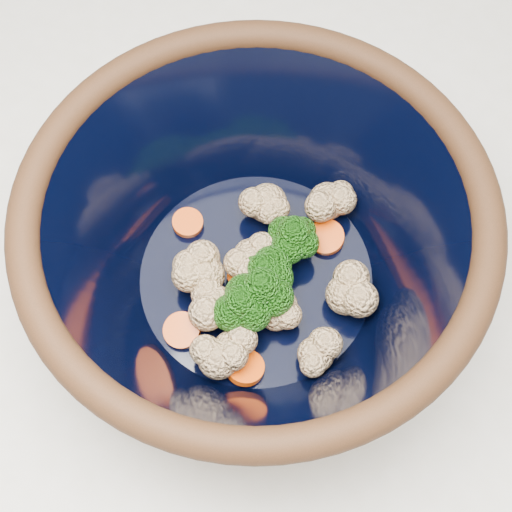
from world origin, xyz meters
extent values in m
plane|color=#9E7A54|center=(0.00, 0.00, 0.00)|extent=(3.00, 3.00, 0.00)
cube|color=silver|center=(0.00, 0.00, 0.45)|extent=(1.20, 1.20, 0.90)
cylinder|color=black|center=(-0.07, 0.01, 0.91)|extent=(0.20, 0.20, 0.01)
torus|color=black|center=(-0.07, 0.01, 1.03)|extent=(0.33, 0.33, 0.02)
cylinder|color=black|center=(-0.07, 0.01, 0.93)|extent=(0.19, 0.19, 0.00)
cylinder|color=#608442|center=(-0.06, 0.01, 0.94)|extent=(0.01, 0.01, 0.02)
ellipsoid|color=#1D6613|center=(-0.06, 0.01, 0.96)|extent=(0.04, 0.04, 0.03)
cylinder|color=#608442|center=(-0.06, 0.05, 0.94)|extent=(0.01, 0.01, 0.02)
ellipsoid|color=#1D6613|center=(-0.06, 0.05, 0.96)|extent=(0.04, 0.04, 0.03)
cylinder|color=#608442|center=(-0.06, -0.02, 0.94)|extent=(0.01, 0.01, 0.02)
ellipsoid|color=#1D6613|center=(-0.06, -0.02, 0.97)|extent=(0.04, 0.04, 0.04)
cylinder|color=#608442|center=(-0.05, -0.01, 0.94)|extent=(0.01, 0.01, 0.02)
ellipsoid|color=#1D6613|center=(-0.05, -0.01, 0.97)|extent=(0.05, 0.05, 0.04)
sphere|color=beige|center=(-0.08, -0.03, 0.95)|extent=(0.03, 0.03, 0.03)
sphere|color=beige|center=(0.00, 0.03, 0.95)|extent=(0.03, 0.03, 0.03)
sphere|color=beige|center=(-0.07, 0.01, 0.95)|extent=(0.03, 0.03, 0.03)
sphere|color=beige|center=(-0.05, -0.06, 0.95)|extent=(0.03, 0.03, 0.03)
sphere|color=beige|center=(-0.09, 0.07, 0.95)|extent=(0.03, 0.03, 0.03)
sphere|color=beige|center=(-0.04, -0.01, 0.95)|extent=(0.03, 0.03, 0.03)
sphere|color=beige|center=(-0.08, 0.02, 0.95)|extent=(0.03, 0.03, 0.03)
sphere|color=beige|center=(-0.05, 0.09, 0.95)|extent=(0.03, 0.03, 0.03)
sphere|color=beige|center=(0.01, -0.02, 0.95)|extent=(0.03, 0.03, 0.03)
sphere|color=beige|center=(-0.10, -0.01, 0.95)|extent=(0.03, 0.03, 0.03)
sphere|color=beige|center=(-0.05, -0.05, 0.95)|extent=(0.03, 0.03, 0.03)
cylinder|color=#FD4D0B|center=(-0.03, -0.05, 0.94)|extent=(0.03, 0.03, 0.01)
cylinder|color=#FD4D0B|center=(-0.07, 0.01, 0.94)|extent=(0.03, 0.03, 0.01)
cylinder|color=#FD4D0B|center=(-0.14, 0.02, 0.94)|extent=(0.02, 0.02, 0.01)
cylinder|color=#FD4D0B|center=(-0.08, 0.01, 0.94)|extent=(0.03, 0.03, 0.01)
cylinder|color=#FD4D0B|center=(-0.07, 0.01, 0.94)|extent=(0.03, 0.03, 0.01)
cylinder|color=#FD4D0B|center=(-0.09, -0.06, 0.94)|extent=(0.03, 0.03, 0.01)
cylinder|color=#FD4D0B|center=(-0.04, 0.07, 0.94)|extent=(0.03, 0.03, 0.01)
cylinder|color=#FD4D0B|center=(-0.08, 0.01, 0.94)|extent=(0.03, 0.03, 0.01)
camera|label=1|loc=(0.06, -0.18, 1.44)|focal=50.00mm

